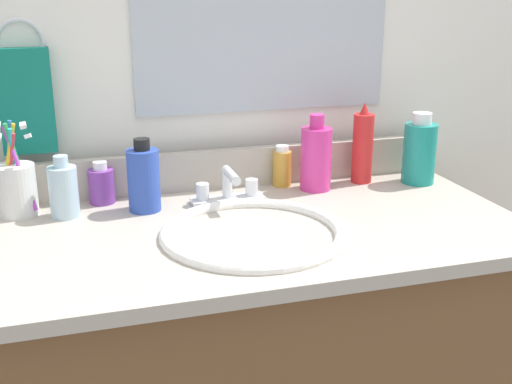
{
  "coord_description": "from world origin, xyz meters",
  "views": [
    {
      "loc": [
        -0.34,
        -1.13,
        1.19
      ],
      "look_at": [
        -0.01,
        0.0,
        0.81
      ],
      "focal_mm": 44.82,
      "sensor_mm": 36.0,
      "label": 1
    }
  ],
  "objects_px": {
    "bottle_spray_red": "(363,147)",
    "bottle_gel_clear": "(64,190)",
    "bottle_shampoo_blue": "(144,179)",
    "bottle_cream_purple": "(101,185)",
    "faucet": "(228,191)",
    "hand_towel": "(26,101)",
    "bottle_soap_pink": "(316,157)",
    "cup_white_ceramic": "(16,187)",
    "bottle_mouthwash_teal": "(419,152)",
    "bottle_oil_amber": "(282,167)"
  },
  "relations": [
    {
      "from": "faucet",
      "to": "bottle_gel_clear",
      "type": "xyz_separation_m",
      "value": [
        -0.34,
        0.02,
        0.03
      ]
    },
    {
      "from": "bottle_oil_amber",
      "to": "bottle_cream_purple",
      "type": "distance_m",
      "value": 0.41
    },
    {
      "from": "hand_towel",
      "to": "bottle_gel_clear",
      "type": "bearing_deg",
      "value": -64.07
    },
    {
      "from": "hand_towel",
      "to": "bottle_gel_clear",
      "type": "distance_m",
      "value": 0.21
    },
    {
      "from": "bottle_spray_red",
      "to": "bottle_mouthwash_teal",
      "type": "relative_size",
      "value": 1.14
    },
    {
      "from": "bottle_spray_red",
      "to": "hand_towel",
      "type": "bearing_deg",
      "value": 174.24
    },
    {
      "from": "bottle_mouthwash_teal",
      "to": "bottle_shampoo_blue",
      "type": "xyz_separation_m",
      "value": [
        -0.65,
        -0.01,
        -0.01
      ]
    },
    {
      "from": "bottle_oil_amber",
      "to": "bottle_shampoo_blue",
      "type": "height_order",
      "value": "bottle_shampoo_blue"
    },
    {
      "from": "bottle_spray_red",
      "to": "bottle_shampoo_blue",
      "type": "xyz_separation_m",
      "value": [
        -0.52,
        -0.05,
        -0.02
      ]
    },
    {
      "from": "bottle_oil_amber",
      "to": "bottle_soap_pink",
      "type": "bearing_deg",
      "value": -36.2
    },
    {
      "from": "bottle_shampoo_blue",
      "to": "bottle_cream_purple",
      "type": "bearing_deg",
      "value": 138.14
    },
    {
      "from": "bottle_shampoo_blue",
      "to": "bottle_cream_purple",
      "type": "relative_size",
      "value": 1.67
    },
    {
      "from": "bottle_soap_pink",
      "to": "bottle_mouthwash_teal",
      "type": "relative_size",
      "value": 1.04
    },
    {
      "from": "hand_towel",
      "to": "bottle_shampoo_blue",
      "type": "distance_m",
      "value": 0.3
    },
    {
      "from": "bottle_oil_amber",
      "to": "bottle_soap_pink",
      "type": "xyz_separation_m",
      "value": [
        0.07,
        -0.05,
        0.03
      ]
    },
    {
      "from": "bottle_shampoo_blue",
      "to": "bottle_cream_purple",
      "type": "xyz_separation_m",
      "value": [
        -0.08,
        0.07,
        -0.03
      ]
    },
    {
      "from": "bottle_gel_clear",
      "to": "bottle_cream_purple",
      "type": "height_order",
      "value": "bottle_gel_clear"
    },
    {
      "from": "bottle_spray_red",
      "to": "bottle_gel_clear",
      "type": "height_order",
      "value": "bottle_spray_red"
    },
    {
      "from": "bottle_mouthwash_teal",
      "to": "cup_white_ceramic",
      "type": "height_order",
      "value": "cup_white_ceramic"
    },
    {
      "from": "bottle_oil_amber",
      "to": "bottle_mouthwash_teal",
      "type": "relative_size",
      "value": 0.57
    },
    {
      "from": "bottle_gel_clear",
      "to": "cup_white_ceramic",
      "type": "bearing_deg",
      "value": 156.93
    },
    {
      "from": "cup_white_ceramic",
      "to": "bottle_cream_purple",
      "type": "bearing_deg",
      "value": 9.26
    },
    {
      "from": "hand_towel",
      "to": "bottle_gel_clear",
      "type": "height_order",
      "value": "hand_towel"
    },
    {
      "from": "faucet",
      "to": "bottle_soap_pink",
      "type": "relative_size",
      "value": 0.91
    },
    {
      "from": "faucet",
      "to": "cup_white_ceramic",
      "type": "bearing_deg",
      "value": 172.77
    },
    {
      "from": "bottle_shampoo_blue",
      "to": "bottle_soap_pink",
      "type": "bearing_deg",
      "value": 4.67
    },
    {
      "from": "bottle_shampoo_blue",
      "to": "cup_white_ceramic",
      "type": "height_order",
      "value": "cup_white_ceramic"
    },
    {
      "from": "bottle_oil_amber",
      "to": "bottle_soap_pink",
      "type": "height_order",
      "value": "bottle_soap_pink"
    },
    {
      "from": "bottle_mouthwash_teal",
      "to": "cup_white_ceramic",
      "type": "bearing_deg",
      "value": 177.77
    },
    {
      "from": "bottle_soap_pink",
      "to": "bottle_shampoo_blue",
      "type": "relative_size",
      "value": 1.14
    },
    {
      "from": "bottle_mouthwash_teal",
      "to": "bottle_soap_pink",
      "type": "bearing_deg",
      "value": 175.31
    },
    {
      "from": "bottle_soap_pink",
      "to": "cup_white_ceramic",
      "type": "bearing_deg",
      "value": 178.74
    },
    {
      "from": "bottle_spray_red",
      "to": "bottle_cream_purple",
      "type": "relative_size",
      "value": 2.08
    },
    {
      "from": "bottle_soap_pink",
      "to": "bottle_cream_purple",
      "type": "height_order",
      "value": "bottle_soap_pink"
    },
    {
      "from": "faucet",
      "to": "bottle_cream_purple",
      "type": "distance_m",
      "value": 0.27
    },
    {
      "from": "faucet",
      "to": "bottle_mouthwash_teal",
      "type": "distance_m",
      "value": 0.48
    },
    {
      "from": "bottle_spray_red",
      "to": "bottle_gel_clear",
      "type": "distance_m",
      "value": 0.69
    },
    {
      "from": "bottle_soap_pink",
      "to": "bottle_mouthwash_teal",
      "type": "xyz_separation_m",
      "value": [
        0.25,
        -0.02,
        -0.0
      ]
    },
    {
      "from": "bottle_mouthwash_teal",
      "to": "bottle_gel_clear",
      "type": "relative_size",
      "value": 1.31
    },
    {
      "from": "hand_towel",
      "to": "faucet",
      "type": "distance_m",
      "value": 0.46
    },
    {
      "from": "bottle_shampoo_blue",
      "to": "bottle_cream_purple",
      "type": "height_order",
      "value": "bottle_shampoo_blue"
    },
    {
      "from": "faucet",
      "to": "bottle_cream_purple",
      "type": "height_order",
      "value": "bottle_cream_purple"
    },
    {
      "from": "faucet",
      "to": "bottle_oil_amber",
      "type": "distance_m",
      "value": 0.18
    },
    {
      "from": "hand_towel",
      "to": "bottle_oil_amber",
      "type": "relative_size",
      "value": 2.27
    },
    {
      "from": "bottle_spray_red",
      "to": "bottle_oil_amber",
      "type": "xyz_separation_m",
      "value": [
        -0.19,
        0.03,
        -0.04
      ]
    },
    {
      "from": "bottle_mouthwash_teal",
      "to": "bottle_cream_purple",
      "type": "height_order",
      "value": "bottle_mouthwash_teal"
    },
    {
      "from": "bottle_oil_amber",
      "to": "bottle_gel_clear",
      "type": "relative_size",
      "value": 0.75
    },
    {
      "from": "bottle_spray_red",
      "to": "bottle_shampoo_blue",
      "type": "height_order",
      "value": "bottle_spray_red"
    },
    {
      "from": "faucet",
      "to": "bottle_spray_red",
      "type": "height_order",
      "value": "bottle_spray_red"
    },
    {
      "from": "bottle_shampoo_blue",
      "to": "cup_white_ceramic",
      "type": "relative_size",
      "value": 0.78
    }
  ]
}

